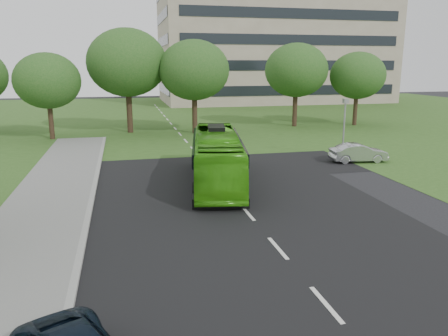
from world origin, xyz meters
name	(u,v)px	position (x,y,z in m)	size (l,w,h in m)	color
ground	(261,229)	(0.00, 0.00, 0.00)	(160.00, 160.00, 0.00)	black
street_surfaces	(180,139)	(-0.38, 22.75, 0.03)	(120.00, 120.00, 0.15)	black
office_building	(273,31)	(21.96, 61.96, 12.50)	(40.10, 20.10, 25.00)	gray
tree_park_a	(47,81)	(-11.73, 25.77, 5.24)	(5.81, 5.81, 7.72)	black
tree_park_b	(127,63)	(-4.69, 28.24, 6.82)	(7.71, 7.71, 10.11)	black
tree_park_c	(194,70)	(1.55, 26.27, 6.12)	(6.79, 6.79, 9.02)	black
tree_park_d	(296,70)	(13.05, 28.73, 6.04)	(6.75, 6.75, 8.92)	black
tree_park_e	(358,76)	(20.00, 28.10, 5.46)	(6.03, 6.03, 8.03)	black
bus	(217,158)	(-0.26, 7.52, 1.48)	(2.49, 10.66, 2.97)	#3DA713
sedan	(358,153)	(10.55, 10.75, 0.65)	(1.37, 3.94, 1.30)	#ACADB1
camera_pole	(344,120)	(10.00, 12.00, 2.78)	(0.38, 0.33, 4.31)	gray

